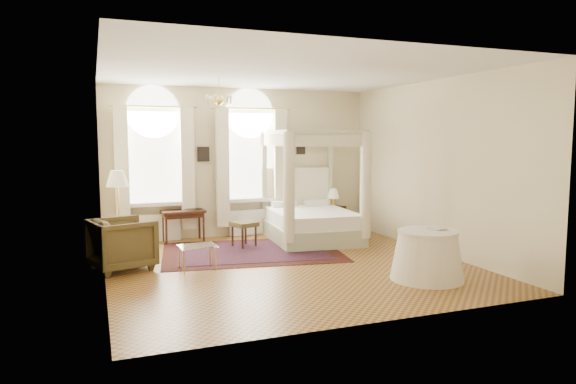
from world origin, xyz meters
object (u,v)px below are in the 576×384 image
Objects in this scene: coffee_table at (197,248)px; side_table at (427,255)px; writing_desk at (183,215)px; stool at (244,226)px; canopy_bed at (312,216)px; armchair at (122,244)px; floor_lamp at (117,183)px; nightstand at (334,219)px.

coffee_table is 0.55× the size of side_table.
side_table is (3.06, -4.33, -0.20)m from writing_desk.
stool is at bearing 50.37° from coffee_table.
canopy_bed is 4.10m from armchair.
stool is 2.58m from floor_lamp.
armchair is at bearing -158.15° from nightstand.
coffee_table is (-0.17, -2.47, -0.20)m from writing_desk.
side_table is (4.40, -3.50, -0.98)m from floor_lamp.
nightstand is at bearing -84.46° from armchair.
nightstand is 0.96× the size of coffee_table.
floor_lamp is (-3.94, 0.05, 0.82)m from canopy_bed.
canopy_bed reaches higher than writing_desk.
side_table is at bearing -134.15° from armchair.
canopy_bed reaches higher than coffee_table.
canopy_bed is at bearing 4.03° from stool.
writing_desk is at bearing -50.07° from armchair.
coffee_table is at bearing -146.84° from nightstand.
armchair is (-2.40, -1.02, 0.01)m from stool.
writing_desk is 1.76m from floor_lamp.
side_table is at bearing -82.43° from canopy_bed.
writing_desk reaches higher than nightstand.
floor_lamp is at bearing 179.29° from canopy_bed.
canopy_bed reaches higher than side_table.
coffee_table is (-1.24, -1.49, -0.05)m from stool.
side_table is (-0.48, -4.28, 0.08)m from nightstand.
canopy_bed is 2.08× the size of side_table.
side_table reaches higher than writing_desk.
armchair is (-3.94, -1.13, -0.10)m from canopy_bed.
coffee_table is (1.17, -0.47, -0.06)m from armchair.
nightstand is at bearing -0.75° from writing_desk.
canopy_bed is 1.55m from stool.
stool is 0.36× the size of floor_lamp.
writing_desk is 1.45m from stool.
floor_lamp is (-2.40, 0.16, 0.93)m from stool.
writing_desk reaches higher than coffee_table.
armchair is at bearing -164.00° from canopy_bed.
writing_desk is (-3.54, 0.05, 0.27)m from nightstand.
armchair is 1.52× the size of coffee_table.
stool is (1.06, -0.98, -0.15)m from writing_desk.
writing_desk is 2.49m from coffee_table.
floor_lamp is at bearing 125.23° from coffee_table.
floor_lamp is 5.71m from side_table.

